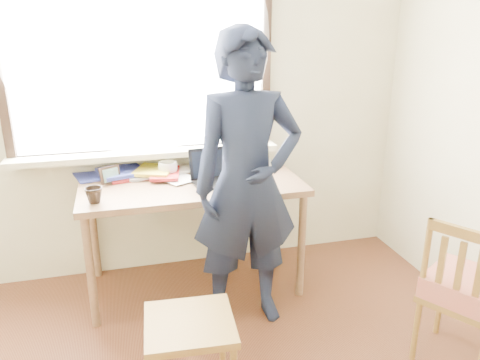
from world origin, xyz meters
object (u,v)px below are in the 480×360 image
object	(u,v)px
mug_dark	(94,195)
work_chair	(190,333)
laptop	(216,174)
side_chair	(465,290)
desk	(192,193)
mug_white	(168,169)
person	(247,184)

from	to	relation	value
mug_dark	work_chair	xyz separation A→B (m)	(0.43, -0.81, -0.46)
laptop	side_chair	world-z (taller)	laptop
desk	work_chair	world-z (taller)	desk
mug_dark	mug_white	bearing A→B (deg)	39.15
mug_dark	laptop	bearing A→B (deg)	13.94
work_chair	side_chair	size ratio (longest dim) A/B	0.53
desk	person	bearing A→B (deg)	-59.62
laptop	mug_white	xyz separation A→B (m)	(-0.29, 0.20, 0.00)
laptop	work_chair	world-z (taller)	laptop
person	mug_white	bearing A→B (deg)	122.89
desk	person	size ratio (longest dim) A/B	0.81
desk	person	distance (m)	0.55
mug_white	mug_dark	size ratio (longest dim) A/B	1.29
desk	laptop	bearing A→B (deg)	-12.18
laptop	person	xyz separation A→B (m)	(0.10, -0.41, 0.06)
desk	mug_white	distance (m)	0.25
work_chair	person	world-z (taller)	person
desk	person	xyz separation A→B (m)	(0.26, -0.45, 0.20)
work_chair	person	bearing A→B (deg)	52.43
mug_dark	work_chair	distance (m)	1.02
desk	mug_white	bearing A→B (deg)	129.98
mug_white	work_chair	size ratio (longest dim) A/B	0.29
mug_dark	side_chair	xyz separation A→B (m)	(1.89, -0.94, -0.38)
work_chair	person	xyz separation A→B (m)	(0.45, 0.59, 0.53)
laptop	work_chair	xyz separation A→B (m)	(-0.35, -1.00, -0.47)
mug_white	mug_dark	world-z (taller)	mug_white
desk	mug_white	size ratio (longest dim) A/B	10.99
desk	side_chair	size ratio (longest dim) A/B	1.70
mug_white	person	size ratio (longest dim) A/B	0.07
work_chair	person	distance (m)	0.91
person	side_chair	bearing A→B (deg)	-35.69
side_chair	work_chair	bearing A→B (deg)	175.04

